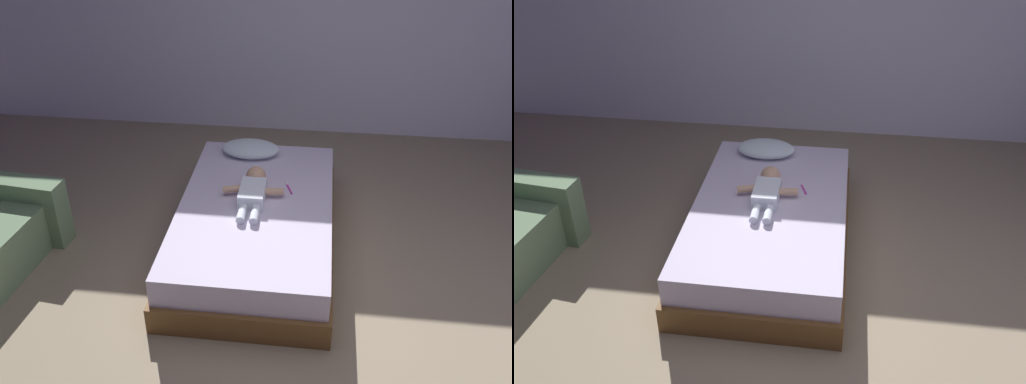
% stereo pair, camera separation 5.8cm
% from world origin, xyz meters
% --- Properties ---
extents(ground_plane, '(8.00, 8.00, 0.00)m').
position_xyz_m(ground_plane, '(0.00, 0.00, 0.00)').
color(ground_plane, gray).
extents(wall_behind_bed, '(8.00, 0.12, 2.66)m').
position_xyz_m(wall_behind_bed, '(0.00, 3.00, 1.33)').
color(wall_behind_bed, silver).
rests_on(wall_behind_bed, ground_plane).
extents(bed, '(1.22, 2.07, 0.43)m').
position_xyz_m(bed, '(-0.23, 0.69, 0.21)').
color(bed, brown).
rests_on(bed, ground_plane).
extents(pillow, '(0.51, 0.32, 0.13)m').
position_xyz_m(pillow, '(-0.38, 1.47, 0.49)').
color(pillow, silver).
rests_on(pillow, bed).
extents(baby, '(0.49, 0.65, 0.16)m').
position_xyz_m(baby, '(-0.26, 0.78, 0.49)').
color(baby, white).
rests_on(baby, bed).
extents(toothbrush, '(0.07, 0.15, 0.02)m').
position_xyz_m(toothbrush, '(0.01, 0.93, 0.43)').
color(toothbrush, '#B5319D').
rests_on(toothbrush, bed).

